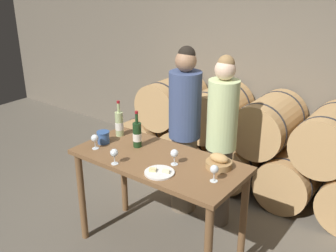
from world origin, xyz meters
TOP-DOWN VIEW (x-y plane):
  - ground_plane at (0.00, 0.00)m, footprint 10.00×10.00m
  - stone_wall_back at (0.00, 2.11)m, footprint 10.00×0.12m
  - barrel_stack at (-0.00, 1.58)m, footprint 3.27×0.82m
  - tasting_table at (0.00, 0.00)m, footprint 1.50×0.70m
  - person_left at (-0.21, 0.70)m, footprint 0.32×0.32m
  - person_right at (0.22, 0.70)m, footprint 0.29×0.29m
  - wine_bottle_red at (-0.29, 0.07)m, footprint 0.08×0.08m
  - wine_bottle_white at (-0.60, 0.17)m, footprint 0.08×0.08m
  - blue_crock at (-0.60, -0.05)m, footprint 0.12×0.12m
  - bread_basket at (0.50, 0.16)m, footprint 0.21×0.21m
  - cheese_plate at (0.17, -0.20)m, footprint 0.24×0.24m
  - wine_glass_far_left at (-0.57, -0.18)m, footprint 0.07×0.07m
  - wine_glass_left at (-0.22, -0.30)m, footprint 0.07×0.07m
  - wine_glass_center at (0.18, -0.01)m, footprint 0.07×0.07m
  - wine_glass_right at (0.58, -0.05)m, footprint 0.07×0.07m

SIDE VIEW (x-z plane):
  - ground_plane at x=0.00m, z-range 0.00..0.00m
  - barrel_stack at x=0.00m, z-range -0.04..1.12m
  - tasting_table at x=0.00m, z-range 0.33..1.28m
  - person_right at x=0.22m, z-range 0.04..1.78m
  - person_left at x=-0.21m, z-range 0.03..1.81m
  - cheese_plate at x=0.17m, z-range 0.94..0.98m
  - bread_basket at x=0.50m, z-range 0.94..1.06m
  - blue_crock at x=-0.60m, z-range 0.96..1.07m
  - wine_glass_far_left at x=-0.57m, z-range 0.98..1.12m
  - wine_glass_left at x=-0.22m, z-range 0.98..1.12m
  - wine_glass_center at x=0.18m, z-range 0.98..1.12m
  - wine_glass_right at x=0.58m, z-range 0.98..1.12m
  - wine_bottle_red at x=-0.29m, z-range 0.90..1.24m
  - wine_bottle_white at x=-0.60m, z-range 0.90..1.25m
  - stone_wall_back at x=0.00m, z-range 0.00..3.20m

